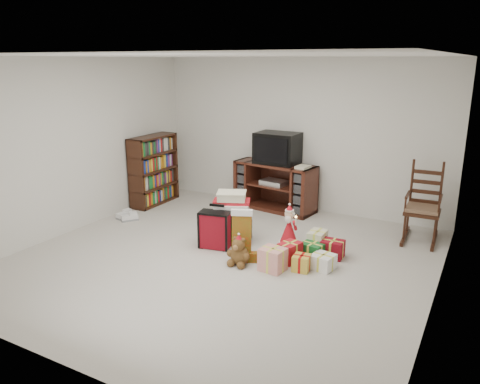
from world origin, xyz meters
name	(u,v)px	position (x,y,z in m)	size (l,w,h in m)	color
room	(222,163)	(0.00, 0.00, 1.25)	(5.01, 5.01, 2.51)	beige
tv_stand	(275,186)	(-0.30, 2.22, 0.40)	(1.45, 0.68, 0.80)	#4B2115
bookshelf	(154,171)	(-2.31, 1.52, 0.58)	(0.33, 0.98, 1.20)	#34190E
rocking_chair	(423,212)	(2.10, 1.95, 0.39)	(0.50, 0.78, 1.15)	#34190E
gift_pile	(232,220)	(-0.22, 0.61, 0.31)	(0.67, 0.59, 0.69)	black
red_suitcase	(215,230)	(-0.28, 0.27, 0.26)	(0.42, 0.28, 0.60)	maroon
stocking	(242,235)	(0.22, 0.09, 0.34)	(0.31, 0.13, 0.67)	#0C7217
teddy_bear	(239,253)	(0.27, -0.05, 0.16)	(0.24, 0.21, 0.36)	brown
santa_figurine	(289,229)	(0.54, 0.87, 0.22)	(0.28, 0.27, 0.57)	#B3131E
mrs_claus_figurine	(219,226)	(-0.38, 0.53, 0.22)	(0.28, 0.26, 0.57)	#B3131E
sneaker_pair	(127,216)	(-2.14, 0.59, 0.05)	(0.37, 0.28, 0.10)	white
gift_cluster	(307,253)	(0.97, 0.42, 0.13)	(0.73, 1.07, 0.25)	#B3141E
crt_television	(277,148)	(-0.28, 2.24, 1.05)	(0.71, 0.52, 0.51)	black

